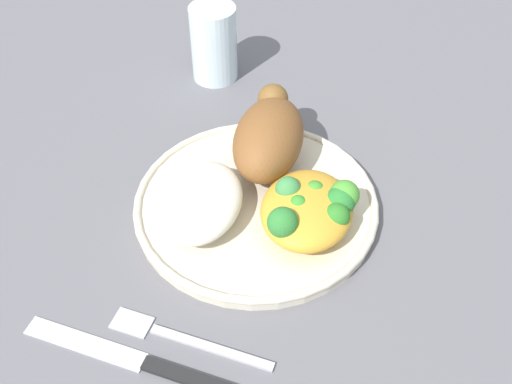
{
  "coord_description": "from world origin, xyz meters",
  "views": [
    {
      "loc": [
        -0.41,
        -0.1,
        0.45
      ],
      "look_at": [
        0.0,
        0.0,
        0.03
      ],
      "focal_mm": 42.55,
      "sensor_mm": 36.0,
      "label": 1
    }
  ],
  "objects_px": {
    "rice_pile": "(201,202)",
    "water_glass": "(214,43)",
    "plate": "(256,204)",
    "mac_cheese_with_broccoli": "(310,208)",
    "roasted_chicken": "(273,137)",
    "fork": "(179,337)",
    "knife": "(145,362)"
  },
  "relations": [
    {
      "from": "fork",
      "to": "water_glass",
      "type": "bearing_deg",
      "value": 11.3
    },
    {
      "from": "roasted_chicken",
      "to": "knife",
      "type": "xyz_separation_m",
      "value": [
        -0.25,
        0.05,
        -0.05
      ]
    },
    {
      "from": "water_glass",
      "to": "knife",
      "type": "bearing_deg",
      "value": -172.13
    },
    {
      "from": "rice_pile",
      "to": "knife",
      "type": "xyz_separation_m",
      "value": [
        -0.16,
        0.0,
        -0.03
      ]
    },
    {
      "from": "knife",
      "to": "water_glass",
      "type": "distance_m",
      "value": 0.41
    },
    {
      "from": "plate",
      "to": "rice_pile",
      "type": "xyz_separation_m",
      "value": [
        -0.03,
        0.05,
        0.03
      ]
    },
    {
      "from": "plate",
      "to": "mac_cheese_with_broccoli",
      "type": "height_order",
      "value": "mac_cheese_with_broccoli"
    },
    {
      "from": "roasted_chicken",
      "to": "rice_pile",
      "type": "distance_m",
      "value": 0.11
    },
    {
      "from": "rice_pile",
      "to": "roasted_chicken",
      "type": "bearing_deg",
      "value": -28.44
    },
    {
      "from": "roasted_chicken",
      "to": "fork",
      "type": "distance_m",
      "value": 0.23
    },
    {
      "from": "knife",
      "to": "rice_pile",
      "type": "bearing_deg",
      "value": -0.84
    },
    {
      "from": "water_glass",
      "to": "roasted_chicken",
      "type": "bearing_deg",
      "value": -145.65
    },
    {
      "from": "rice_pile",
      "to": "water_glass",
      "type": "height_order",
      "value": "water_glass"
    },
    {
      "from": "mac_cheese_with_broccoli",
      "to": "fork",
      "type": "xyz_separation_m",
      "value": [
        -0.14,
        0.09,
        -0.03
      ]
    },
    {
      "from": "roasted_chicken",
      "to": "fork",
      "type": "relative_size",
      "value": 0.88
    },
    {
      "from": "plate",
      "to": "roasted_chicken",
      "type": "distance_m",
      "value": 0.07
    },
    {
      "from": "fork",
      "to": "rice_pile",
      "type": "bearing_deg",
      "value": 7.6
    },
    {
      "from": "mac_cheese_with_broccoli",
      "to": "fork",
      "type": "bearing_deg",
      "value": 148.83
    },
    {
      "from": "mac_cheese_with_broccoli",
      "to": "fork",
      "type": "distance_m",
      "value": 0.17
    },
    {
      "from": "roasted_chicken",
      "to": "mac_cheese_with_broccoli",
      "type": "relative_size",
      "value": 1.2
    },
    {
      "from": "rice_pile",
      "to": "water_glass",
      "type": "distance_m",
      "value": 0.26
    },
    {
      "from": "water_glass",
      "to": "rice_pile",
      "type": "bearing_deg",
      "value": -166.86
    },
    {
      "from": "roasted_chicken",
      "to": "rice_pile",
      "type": "bearing_deg",
      "value": 151.56
    },
    {
      "from": "plate",
      "to": "roasted_chicken",
      "type": "bearing_deg",
      "value": -3.28
    },
    {
      "from": "rice_pile",
      "to": "water_glass",
      "type": "relative_size",
      "value": 1.14
    },
    {
      "from": "roasted_chicken",
      "to": "water_glass",
      "type": "distance_m",
      "value": 0.19
    },
    {
      "from": "plate",
      "to": "roasted_chicken",
      "type": "height_order",
      "value": "roasted_chicken"
    },
    {
      "from": "plate",
      "to": "mac_cheese_with_broccoli",
      "type": "xyz_separation_m",
      "value": [
        -0.02,
        -0.06,
        0.03
      ]
    },
    {
      "from": "rice_pile",
      "to": "fork",
      "type": "distance_m",
      "value": 0.13
    },
    {
      "from": "rice_pile",
      "to": "knife",
      "type": "relative_size",
      "value": 0.57
    },
    {
      "from": "roasted_chicken",
      "to": "mac_cheese_with_broccoli",
      "type": "distance_m",
      "value": 0.1
    },
    {
      "from": "knife",
      "to": "roasted_chicken",
      "type": "bearing_deg",
      "value": -11.85
    }
  ]
}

